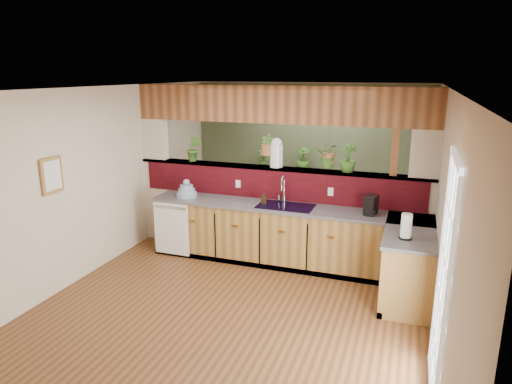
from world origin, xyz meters
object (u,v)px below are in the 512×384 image
(dish_stack, at_px, (187,191))
(shelving_console, at_px, (288,192))
(faucet, at_px, (283,188))
(paper_towel, at_px, (406,227))
(glass_jar, at_px, (276,153))
(soap_dispenser, at_px, (264,198))
(coffee_maker, at_px, (371,206))

(dish_stack, xyz_separation_m, shelving_console, (1.02, 2.30, -0.49))
(faucet, distance_m, dish_stack, 1.53)
(paper_towel, distance_m, glass_jar, 2.36)
(soap_dispenser, xyz_separation_m, shelving_console, (-0.23, 2.25, -0.49))
(dish_stack, xyz_separation_m, coffee_maker, (2.80, 0.02, 0.03))
(paper_towel, relative_size, glass_jar, 0.74)
(faucet, distance_m, paper_towel, 2.03)
(soap_dispenser, height_order, coffee_maker, coffee_maker)
(faucet, distance_m, glass_jar, 0.56)
(soap_dispenser, distance_m, coffee_maker, 1.55)
(faucet, height_order, coffee_maker, faucet)
(faucet, bearing_deg, dish_stack, -173.12)
(glass_jar, bearing_deg, paper_towel, -31.61)
(coffee_maker, height_order, shelving_console, coffee_maker)
(shelving_console, bearing_deg, glass_jar, -72.67)
(faucet, distance_m, soap_dispenser, 0.32)
(dish_stack, distance_m, shelving_console, 2.56)
(paper_towel, bearing_deg, soap_dispenser, 157.27)
(soap_dispenser, bearing_deg, glass_jar, 76.89)
(coffee_maker, bearing_deg, dish_stack, -166.29)
(paper_towel, bearing_deg, coffee_maker, 120.26)
(faucet, relative_size, dish_stack, 1.29)
(soap_dispenser, height_order, paper_towel, paper_towel)
(dish_stack, xyz_separation_m, paper_towel, (3.28, -0.80, 0.06))
(paper_towel, bearing_deg, shelving_console, 126.12)
(soap_dispenser, bearing_deg, paper_towel, -22.73)
(shelving_console, bearing_deg, soap_dispenser, -76.14)
(soap_dispenser, xyz_separation_m, paper_towel, (2.03, -0.85, 0.06))
(dish_stack, bearing_deg, paper_towel, -13.74)
(soap_dispenser, relative_size, glass_jar, 0.40)
(faucet, bearing_deg, glass_jar, 129.30)
(soap_dispenser, xyz_separation_m, glass_jar, (0.08, 0.35, 0.62))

